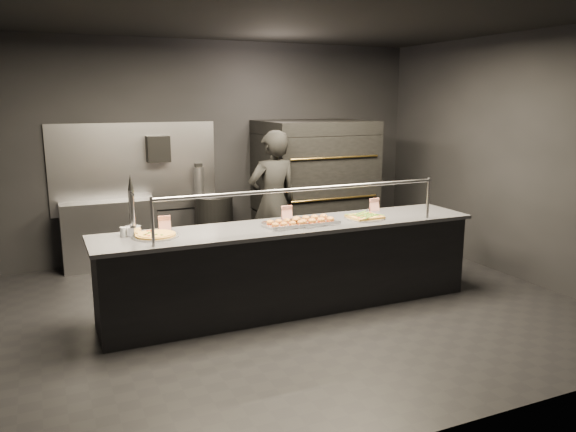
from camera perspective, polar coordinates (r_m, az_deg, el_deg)
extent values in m
plane|color=black|center=(6.14, 0.44, -9.27)|extent=(6.00, 6.00, 0.00)
plane|color=black|center=(5.78, 0.49, 19.67)|extent=(6.00, 6.00, 0.00)
cube|color=black|center=(8.10, -6.91, 6.72)|extent=(6.00, 0.04, 3.00)
cube|color=black|center=(3.68, 16.80, 0.14)|extent=(6.00, 0.04, 3.00)
cube|color=black|center=(7.52, 21.87, 5.56)|extent=(0.04, 5.00, 3.00)
cube|color=#99999E|center=(7.84, -15.26, 4.74)|extent=(2.20, 0.02, 1.20)
cube|color=black|center=(6.00, 0.45, -5.34)|extent=(4.00, 0.70, 0.88)
cube|color=#393A3F|center=(5.88, 0.46, -1.06)|extent=(4.10, 0.78, 0.04)
cylinder|color=#99999E|center=(5.11, -13.61, -0.56)|extent=(0.03, 0.03, 0.45)
cylinder|color=#99999E|center=(6.35, 14.04, 1.81)|extent=(0.03, 0.03, 0.45)
cylinder|color=#99999E|center=(5.53, 1.75, 2.75)|extent=(3.00, 0.04, 0.04)
cube|color=black|center=(8.19, 2.60, -1.67)|extent=(1.50, 1.15, 0.60)
cube|color=black|center=(8.07, 2.64, 2.47)|extent=(1.50, 1.20, 0.55)
cube|color=black|center=(8.00, 2.68, 6.36)|extent=(1.50, 1.20, 0.55)
cube|color=black|center=(7.97, 2.71, 9.01)|extent=(1.50, 1.20, 0.18)
cylinder|color=gold|center=(7.53, 4.75, 1.77)|extent=(1.30, 0.02, 0.02)
cylinder|color=gold|center=(7.45, 4.83, 5.93)|extent=(1.30, 0.02, 0.02)
cube|color=#99999E|center=(7.78, -17.65, -1.82)|extent=(1.20, 0.35, 0.90)
cube|color=black|center=(7.78, -13.07, 6.66)|extent=(0.30, 0.20, 0.35)
cylinder|color=#B2B2B7|center=(7.97, -9.03, 3.31)|extent=(0.14, 0.14, 0.45)
cube|color=black|center=(7.93, -9.08, 5.09)|extent=(0.10, 0.06, 0.06)
cylinder|color=silver|center=(5.61, -15.46, -1.46)|extent=(0.15, 0.15, 0.09)
cylinder|color=silver|center=(5.57, -15.57, 0.52)|extent=(0.05, 0.05, 0.40)
cylinder|color=silver|center=(5.45, -15.53, 2.17)|extent=(0.02, 0.11, 0.02)
cone|color=black|center=(5.52, -15.73, 3.32)|extent=(0.05, 0.05, 0.15)
cylinder|color=silver|center=(5.51, -13.30, -2.00)|extent=(0.44, 0.44, 0.01)
cylinder|color=gold|center=(5.50, -13.31, -1.88)|extent=(0.38, 0.38, 0.02)
cylinder|color=gold|center=(5.50, -13.31, -1.75)|extent=(0.33, 0.33, 0.01)
cube|color=silver|center=(5.79, -0.25, -0.96)|extent=(0.48, 0.40, 0.02)
ellipsoid|color=#B16926|center=(5.67, -1.29, -0.92)|extent=(0.08, 0.08, 0.05)
ellipsoid|color=#B16926|center=(5.79, -1.82, -0.64)|extent=(0.08, 0.08, 0.05)
ellipsoid|color=#B16926|center=(5.70, -0.41, -0.83)|extent=(0.08, 0.08, 0.05)
ellipsoid|color=#B16926|center=(5.83, -0.95, -0.56)|extent=(0.08, 0.08, 0.05)
ellipsoid|color=#B16926|center=(5.74, 0.46, -0.75)|extent=(0.08, 0.08, 0.05)
ellipsoid|color=#B16926|center=(5.86, -0.10, -0.48)|extent=(0.08, 0.08, 0.05)
ellipsoid|color=#B16926|center=(5.78, 1.32, -0.66)|extent=(0.08, 0.08, 0.05)
ellipsoid|color=#B16926|center=(5.90, 0.75, -0.40)|extent=(0.08, 0.08, 0.05)
cube|color=silver|center=(5.94, 2.61, -0.65)|extent=(0.53, 0.43, 0.02)
ellipsoid|color=#B16926|center=(5.79, 1.54, -0.59)|extent=(0.09, 0.09, 0.06)
ellipsoid|color=#B16926|center=(5.93, 0.89, -0.29)|extent=(0.09, 0.09, 0.06)
ellipsoid|color=#B16926|center=(5.84, 2.48, -0.50)|extent=(0.09, 0.09, 0.06)
ellipsoid|color=#B16926|center=(5.97, 1.82, -0.21)|extent=(0.09, 0.09, 0.06)
ellipsoid|color=#B16926|center=(5.88, 3.41, -0.41)|extent=(0.09, 0.09, 0.06)
ellipsoid|color=#B16926|center=(6.02, 2.73, -0.12)|extent=(0.09, 0.09, 0.06)
ellipsoid|color=#B16926|center=(5.93, 4.32, -0.32)|extent=(0.09, 0.09, 0.06)
ellipsoid|color=#B16926|center=(6.07, 3.63, -0.04)|extent=(0.09, 0.09, 0.06)
cylinder|color=silver|center=(6.22, 7.80, -0.20)|extent=(0.43, 0.43, 0.01)
cube|color=gold|center=(6.22, 7.81, -0.06)|extent=(0.36, 0.32, 0.02)
cube|color=gold|center=(6.22, 7.81, 0.05)|extent=(0.34, 0.30, 0.01)
cube|color=#4C8A2B|center=(6.21, 7.81, 0.13)|extent=(0.32, 0.28, 0.01)
cylinder|color=silver|center=(5.57, -16.43, -1.57)|extent=(0.06, 0.06, 0.09)
cylinder|color=silver|center=(5.58, -15.47, -1.58)|extent=(0.04, 0.04, 0.08)
cube|color=white|center=(5.74, -12.43, -0.70)|extent=(0.12, 0.04, 0.15)
cube|color=white|center=(6.13, -0.12, 0.39)|extent=(0.12, 0.04, 0.15)
cube|color=white|center=(6.66, 8.76, 1.17)|extent=(0.12, 0.04, 0.15)
cylinder|color=black|center=(7.95, -7.50, -1.14)|extent=(0.53, 0.53, 0.88)
imported|color=black|center=(7.10, -1.53, 1.33)|extent=(0.70, 0.49, 1.83)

